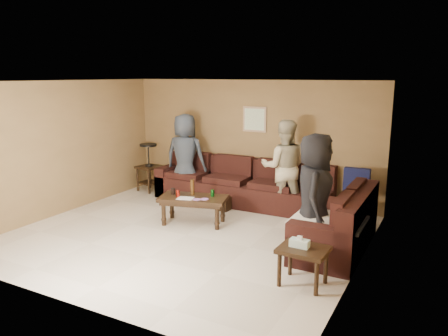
# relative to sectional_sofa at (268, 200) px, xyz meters

# --- Properties ---
(room) EXTENTS (5.60, 5.50, 2.50)m
(room) POSITION_rel_sectional_sofa_xyz_m (-0.81, -1.52, 1.34)
(room) COLOR beige
(room) RESTS_ON ground
(sectional_sofa) EXTENTS (4.65, 2.90, 0.97)m
(sectional_sofa) POSITION_rel_sectional_sofa_xyz_m (0.00, 0.00, 0.00)
(sectional_sofa) COLOR black
(sectional_sofa) RESTS_ON ground
(coffee_table) EXTENTS (1.29, 0.88, 0.77)m
(coffee_table) POSITION_rel_sectional_sofa_xyz_m (-1.02, -0.97, 0.09)
(coffee_table) COLOR black
(coffee_table) RESTS_ON ground
(end_table_left) EXTENTS (0.55, 0.55, 1.08)m
(end_table_left) POSITION_rel_sectional_sofa_xyz_m (-3.09, 0.47, 0.24)
(end_table_left) COLOR black
(end_table_left) RESTS_ON ground
(side_table_right) EXTENTS (0.62, 0.51, 0.64)m
(side_table_right) POSITION_rel_sectional_sofa_xyz_m (1.42, -2.30, 0.10)
(side_table_right) COLOR black
(side_table_right) RESTS_ON ground
(waste_bin) EXTENTS (0.23, 0.23, 0.27)m
(waste_bin) POSITION_rel_sectional_sofa_xyz_m (-0.91, -0.02, -0.19)
(waste_bin) COLOR black
(waste_bin) RESTS_ON ground
(wall_art) EXTENTS (0.52, 0.04, 0.52)m
(wall_art) POSITION_rel_sectional_sofa_xyz_m (-0.71, 0.96, 1.37)
(wall_art) COLOR tan
(wall_art) RESTS_ON ground
(person_left) EXTENTS (0.96, 0.71, 1.81)m
(person_left) POSITION_rel_sectional_sofa_xyz_m (-2.05, 0.38, 0.58)
(person_left) COLOR #313944
(person_left) RESTS_ON ground
(person_middle) EXTENTS (1.06, 0.96, 1.79)m
(person_middle) POSITION_rel_sectional_sofa_xyz_m (0.17, 0.35, 0.57)
(person_middle) COLOR #C3B791
(person_middle) RESTS_ON ground
(person_right) EXTENTS (0.76, 0.99, 1.80)m
(person_right) POSITION_rel_sectional_sofa_xyz_m (1.23, -1.24, 0.57)
(person_right) COLOR black
(person_right) RESTS_ON ground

